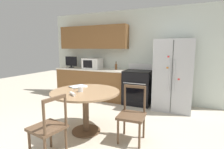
# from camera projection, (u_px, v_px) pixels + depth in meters

# --- Properties ---
(ground_plane) EXTENTS (14.00, 14.00, 0.00)m
(ground_plane) POSITION_uv_depth(u_px,v_px,m) (80.00, 139.00, 2.96)
(ground_plane) COLOR beige
(back_wall) EXTENTS (5.20, 0.44, 2.60)m
(back_wall) POSITION_uv_depth(u_px,v_px,m) (120.00, 51.00, 5.20)
(back_wall) COLOR silver
(back_wall) RESTS_ON ground_plane
(kitchen_counter) EXTENTS (2.21, 0.64, 0.90)m
(kitchen_counter) POSITION_uv_depth(u_px,v_px,m) (92.00, 83.00, 5.40)
(kitchen_counter) COLOR brown
(kitchen_counter) RESTS_ON ground_plane
(refrigerator) EXTENTS (0.89, 0.79, 1.73)m
(refrigerator) POSITION_uv_depth(u_px,v_px,m) (173.00, 75.00, 4.31)
(refrigerator) COLOR #B2B5BA
(refrigerator) RESTS_ON ground_plane
(oven_range) EXTENTS (0.72, 0.68, 1.08)m
(oven_range) POSITION_uv_depth(u_px,v_px,m) (138.00, 87.00, 4.78)
(oven_range) COLOR black
(oven_range) RESTS_ON ground_plane
(microwave) EXTENTS (0.53, 0.40, 0.32)m
(microwave) POSITION_uv_depth(u_px,v_px,m) (93.00, 64.00, 5.28)
(microwave) COLOR white
(microwave) RESTS_ON kitchen_counter
(countertop_tv) EXTENTS (0.40, 0.16, 0.36)m
(countertop_tv) POSITION_uv_depth(u_px,v_px,m) (71.00, 62.00, 5.60)
(countertop_tv) COLOR black
(countertop_tv) RESTS_ON kitchen_counter
(counter_bottle) EXTENTS (0.07, 0.07, 0.23)m
(counter_bottle) POSITION_uv_depth(u_px,v_px,m) (116.00, 67.00, 5.09)
(counter_bottle) COLOR brown
(counter_bottle) RESTS_ON kitchen_counter
(dining_table) EXTENTS (1.22, 1.22, 0.77)m
(dining_table) POSITION_uv_depth(u_px,v_px,m) (85.00, 99.00, 3.13)
(dining_table) COLOR #997551
(dining_table) RESTS_ON ground_plane
(dining_chair_near) EXTENTS (0.48, 0.48, 0.90)m
(dining_chair_near) POSITION_uv_depth(u_px,v_px,m) (49.00, 128.00, 2.40)
(dining_chair_near) COLOR brown
(dining_chair_near) RESTS_ON ground_plane
(dining_chair_right) EXTENTS (0.44, 0.44, 0.90)m
(dining_chair_right) POSITION_uv_depth(u_px,v_px,m) (132.00, 115.00, 2.86)
(dining_chair_right) COLOR brown
(dining_chair_right) RESTS_ON ground_plane
(candle_glass) EXTENTS (0.09, 0.09, 0.09)m
(candle_glass) POSITION_uv_depth(u_px,v_px,m) (81.00, 90.00, 3.05)
(candle_glass) COLOR silver
(candle_glass) RESTS_ON dining_table
(folded_napkin) EXTENTS (0.16, 0.13, 0.05)m
(folded_napkin) POSITION_uv_depth(u_px,v_px,m) (73.00, 94.00, 2.81)
(folded_napkin) COLOR silver
(folded_napkin) RESTS_ON dining_table
(mail_stack) EXTENTS (0.35, 0.37, 0.02)m
(mail_stack) POSITION_uv_depth(u_px,v_px,m) (78.00, 87.00, 3.41)
(mail_stack) COLOR white
(mail_stack) RESTS_ON dining_table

